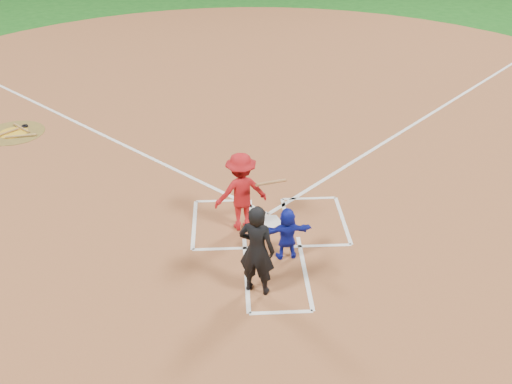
{
  "coord_description": "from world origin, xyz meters",
  "views": [
    {
      "loc": [
        -0.82,
        -10.1,
        6.75
      ],
      "look_at": [
        -0.3,
        -0.4,
        1.0
      ],
      "focal_mm": 40.0,
      "sensor_mm": 36.0,
      "label": 1
    }
  ],
  "objects_px": {
    "home_plate": "(269,222)",
    "umpire": "(257,250)",
    "batter_at_plate": "(241,192)",
    "catcher": "(287,234)",
    "on_deck_circle": "(14,133)"
  },
  "relations": [
    {
      "from": "umpire",
      "to": "batter_at_plate",
      "type": "xyz_separation_m",
      "value": [
        -0.21,
        2.04,
        -0.03
      ]
    },
    {
      "from": "home_plate",
      "to": "catcher",
      "type": "relative_size",
      "value": 0.56
    },
    {
      "from": "on_deck_circle",
      "to": "catcher",
      "type": "height_order",
      "value": "catcher"
    },
    {
      "from": "on_deck_circle",
      "to": "home_plate",
      "type": "bearing_deg",
      "value": -35.51
    },
    {
      "from": "catcher",
      "to": "umpire",
      "type": "height_order",
      "value": "umpire"
    },
    {
      "from": "catcher",
      "to": "batter_at_plate",
      "type": "distance_m",
      "value": 1.4
    },
    {
      "from": "home_plate",
      "to": "umpire",
      "type": "height_order",
      "value": "umpire"
    },
    {
      "from": "umpire",
      "to": "on_deck_circle",
      "type": "bearing_deg",
      "value": -26.34
    },
    {
      "from": "umpire",
      "to": "home_plate",
      "type": "bearing_deg",
      "value": -78.7
    },
    {
      "from": "on_deck_circle",
      "to": "batter_at_plate",
      "type": "relative_size",
      "value": 1.0
    },
    {
      "from": "umpire",
      "to": "catcher",
      "type": "bearing_deg",
      "value": -101.99
    },
    {
      "from": "home_plate",
      "to": "on_deck_circle",
      "type": "bearing_deg",
      "value": -35.51
    },
    {
      "from": "on_deck_circle",
      "to": "catcher",
      "type": "bearing_deg",
      "value": -40.73
    },
    {
      "from": "home_plate",
      "to": "catcher",
      "type": "height_order",
      "value": "catcher"
    },
    {
      "from": "on_deck_circle",
      "to": "umpire",
      "type": "relative_size",
      "value": 0.96
    }
  ]
}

